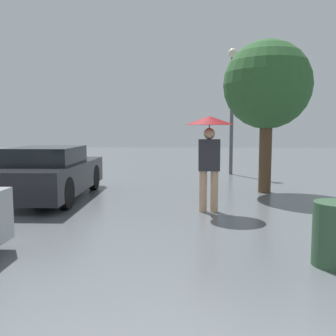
{
  "coord_description": "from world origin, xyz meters",
  "views": [
    {
      "loc": [
        -0.1,
        -1.68,
        1.66
      ],
      "look_at": [
        -0.34,
        5.66,
        0.87
      ],
      "focal_mm": 40.0,
      "sensor_mm": 36.0,
      "label": 1
    }
  ],
  "objects_px": {
    "parked_car_farthest": "(50,173)",
    "tree": "(267,86)",
    "pedestrian": "(209,139)",
    "street_lamp": "(232,93)"
  },
  "relations": [
    {
      "from": "parked_car_farthest",
      "to": "tree",
      "type": "distance_m",
      "value": 5.75
    },
    {
      "from": "parked_car_farthest",
      "to": "tree",
      "type": "bearing_deg",
      "value": 10.63
    },
    {
      "from": "parked_car_farthest",
      "to": "tree",
      "type": "height_order",
      "value": "tree"
    },
    {
      "from": "pedestrian",
      "to": "tree",
      "type": "xyz_separation_m",
      "value": [
        1.61,
        2.31,
        1.26
      ]
    },
    {
      "from": "tree",
      "to": "pedestrian",
      "type": "bearing_deg",
      "value": -124.93
    },
    {
      "from": "tree",
      "to": "street_lamp",
      "type": "xyz_separation_m",
      "value": [
        -0.37,
        3.78,
        0.16
      ]
    },
    {
      "from": "pedestrian",
      "to": "street_lamp",
      "type": "xyz_separation_m",
      "value": [
        1.25,
        6.1,
        1.43
      ]
    },
    {
      "from": "pedestrian",
      "to": "parked_car_farthest",
      "type": "xyz_separation_m",
      "value": [
        -3.64,
        1.32,
        -0.85
      ]
    },
    {
      "from": "street_lamp",
      "to": "pedestrian",
      "type": "bearing_deg",
      "value": -101.55
    },
    {
      "from": "pedestrian",
      "to": "parked_car_farthest",
      "type": "bearing_deg",
      "value": 160.03
    }
  ]
}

